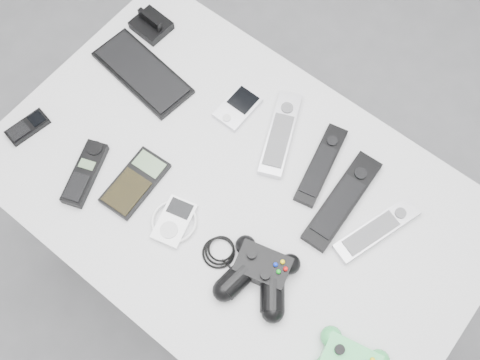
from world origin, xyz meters
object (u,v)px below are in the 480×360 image
Objects in this scene: remote_black_a at (321,164)px; remote_black_b at (342,200)px; remote_silver_b at (377,229)px; cordless_handset at (85,173)px; pda at (238,107)px; remote_silver_a at (280,134)px; mobile_phone at (27,127)px; desk at (237,202)px; controller_black at (260,273)px; mp3_player at (174,221)px; pda_keyboard at (142,72)px; calculator at (135,183)px.

remote_black_a is 0.10m from remote_black_b.
remote_silver_b is 1.33× the size of cordless_handset.
remote_silver_b reaches higher than pda.
remote_silver_a reaches higher than mobile_phone.
desk is 4.16× the size of controller_black.
cordless_handset is at bearing -114.79° from pda.
remote_black_a is at bearing 56.64° from desk.
mp3_player is (-0.05, -0.32, -0.00)m from remote_silver_a.
pda_keyboard and calculator have the same top height.
desk is 10.25× the size of mp3_player.
remote_black_b reaches higher than pda.
remote_silver_a is 0.33m from mp3_player.
controller_black is (-0.14, -0.24, 0.02)m from remote_silver_b.
pda is 0.41× the size of controller_black.
desk is 10.19× the size of pda.
calculator is 0.61× the size of controller_black.
desk is 0.19m from remote_silver_a.
remote_silver_b is at bearing 21.15° from mp3_player.
controller_black is at bearing -102.06° from remote_silver_b.
remote_black_a is 0.99× the size of remote_silver_b.
pda reaches higher than pda_keyboard.
remote_black_a is (0.11, 0.17, 0.08)m from desk.
mobile_phone is 0.66m from controller_black.
cordless_handset reaches higher than remote_silver_b.
cordless_handset reaches higher than pda_keyboard.
mobile_phone is at bearing -159.62° from desk.
remote_black_a is 2.09× the size of mobile_phone.
desk is 0.34m from remote_silver_b.
mobile_phone is 0.92× the size of mp3_player.
pda is 0.34m from remote_black_b.
remote_silver_b is 2.10× the size of mobile_phone.
pda_keyboard is 0.31m from mobile_phone.
remote_silver_a is at bearing 30.64° from cordless_handset.
pda is 0.33m from mp3_player.
remote_black_a reaches higher than calculator.
mobile_phone is at bearing 170.28° from controller_black.
pda_keyboard is at bearing 142.50° from controller_black.
pda is 0.25m from remote_black_a.
remote_black_b reaches higher than calculator.
remote_silver_a is at bearing 92.91° from desk.
remote_black_a reaches higher than mp3_player.
desk is 6.84× the size of calculator.
pda_keyboard is 0.69m from remote_silver_b.
pda is 1.01× the size of mp3_player.
desk is 0.36m from cordless_handset.
pda_keyboard is at bearing 165.14° from desk.
pda_keyboard is 0.59m from remote_black_b.
pda_keyboard is at bearing 125.32° from calculator.
pda_keyboard is 1.25× the size of remote_silver_b.
remote_black_a is 0.55m from cordless_handset.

